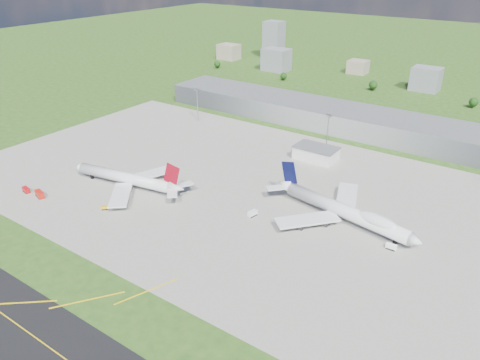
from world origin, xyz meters
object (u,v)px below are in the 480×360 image
Objects in this scene: van_white_far at (391,247)px; fire_truck at (40,194)px; crash_tender at (26,190)px; tug_yellow at (105,208)px; airliner_blue_quad at (345,211)px; van_white_near at (252,214)px; airliner_red_twin at (129,179)px.

fire_truck is at bearing -162.44° from van_white_far.
crash_tender is at bearing -163.27° from van_white_far.
fire_truck is 11.16m from crash_tender.
tug_yellow is 142.09m from van_white_far.
airliner_blue_quad reaches higher than tug_yellow.
van_white_near is 67.97m from van_white_far.
van_white_far is at bearing 35.43° from fire_truck.
airliner_red_twin is at bearing -152.64° from airliner_blue_quad.
crash_tender is (-156.99, -71.30, -4.59)m from airliner_blue_quad.
fire_truck reaches higher than van_white_far.
crash_tender is (-11.12, -0.94, -0.25)m from fire_truck.
airliner_blue_quad is at bearing 158.11° from van_white_far.
van_white_far is at bearing 28.15° from crash_tender.
airliner_red_twin is 9.23× the size of fire_truck.
fire_truck is (-145.87, -70.36, -4.34)m from airliner_blue_quad.
airliner_blue_quad is at bearing -172.97° from airliner_red_twin.
airliner_blue_quad is 20.18× the size of tug_yellow.
van_white_far is at bearing -9.57° from airliner_blue_quad.
airliner_blue_quad reaches higher than airliner_red_twin.
van_white_near reaches higher than van_white_far.
fire_truck reaches higher than tug_yellow.
tug_yellow is at bearing 23.14° from crash_tender.
airliner_red_twin is 75.72m from van_white_near.
crash_tender is at bearing 148.66° from tug_yellow.
airliner_blue_quad reaches higher than van_white_far.
airliner_red_twin is 26.40m from tug_yellow.
fire_truck is 1.97× the size of tug_yellow.
airliner_red_twin is at bearing 50.60° from crash_tender.
van_white_near is at bearing 32.93° from crash_tender.
tug_yellow is 76.39m from van_white_near.
fire_truck is at bearing 126.21° from van_white_near.
airliner_red_twin is 56.35m from crash_tender.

